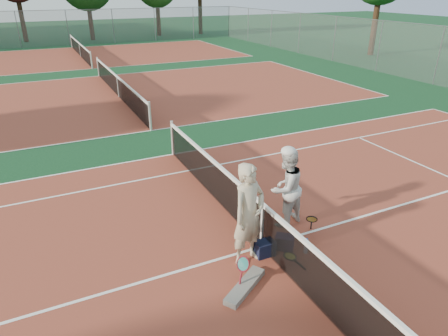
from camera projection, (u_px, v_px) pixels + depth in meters
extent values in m
plane|color=#0E351A|center=(261.00, 247.00, 8.16)|extent=(130.00, 130.00, 0.00)
cube|color=maroon|center=(261.00, 247.00, 8.16)|extent=(23.77, 10.97, 0.01)
cube|color=maroon|center=(119.00, 97.00, 19.24)|extent=(23.77, 10.97, 0.01)
cube|color=maroon|center=(81.00, 57.00, 30.32)|extent=(23.77, 10.97, 0.01)
imported|color=#B9AC8F|center=(249.00, 215.00, 7.36)|extent=(0.86, 0.70, 2.04)
imported|color=silver|center=(286.00, 188.00, 8.62)|extent=(1.02, 0.89, 1.78)
cube|color=black|center=(265.00, 248.00, 7.86)|extent=(0.40, 0.28, 0.31)
cube|color=#24102C|center=(284.00, 242.00, 8.05)|extent=(0.44, 0.43, 0.30)
cube|color=slate|center=(245.00, 286.00, 7.00)|extent=(1.03, 0.79, 0.11)
cylinder|color=#C9DEFF|center=(306.00, 247.00, 7.92)|extent=(0.09, 0.09, 0.30)
cylinder|color=#382314|center=(21.00, 15.00, 37.38)|extent=(0.44, 0.44, 4.77)
cylinder|color=#382314|center=(90.00, 15.00, 38.83)|extent=(0.44, 0.44, 4.62)
cylinder|color=#382314|center=(158.00, 14.00, 42.44)|extent=(0.44, 0.44, 4.38)
cylinder|color=#382314|center=(200.00, 7.00, 43.57)|extent=(0.44, 0.44, 5.65)
cylinder|color=#382314|center=(375.00, 20.00, 30.05)|extent=(0.44, 0.44, 5.12)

